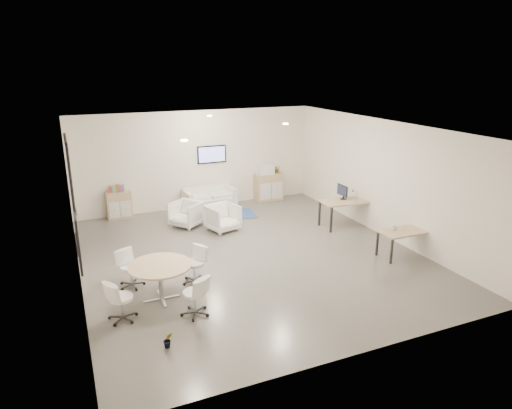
{
  "coord_description": "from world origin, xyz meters",
  "views": [
    {
      "loc": [
        -4.04,
        -9.81,
        4.64
      ],
      "look_at": [
        0.35,
        0.4,
        1.19
      ],
      "focal_mm": 32.0,
      "sensor_mm": 36.0,
      "label": 1
    }
  ],
  "objects_px": {
    "desk_front": "(405,233)",
    "sideboard_left": "(119,205)",
    "round_table": "(160,269)",
    "sideboard_right": "(269,187)",
    "armchair_left": "(186,213)",
    "loveseat": "(209,199)",
    "desk_rear": "(346,203)",
    "armchair_right": "(223,216)"
  },
  "relations": [
    {
      "from": "desk_rear",
      "to": "desk_front",
      "type": "relative_size",
      "value": 1.21
    },
    {
      "from": "armchair_right",
      "to": "desk_front",
      "type": "relative_size",
      "value": 0.65
    },
    {
      "from": "sideboard_right",
      "to": "armchair_left",
      "type": "height_order",
      "value": "sideboard_right"
    },
    {
      "from": "sideboard_right",
      "to": "desk_front",
      "type": "height_order",
      "value": "sideboard_right"
    },
    {
      "from": "loveseat",
      "to": "armchair_left",
      "type": "distance_m",
      "value": 1.75
    },
    {
      "from": "desk_rear",
      "to": "round_table",
      "type": "relative_size",
      "value": 1.21
    },
    {
      "from": "sideboard_right",
      "to": "armchair_left",
      "type": "relative_size",
      "value": 1.17
    },
    {
      "from": "loveseat",
      "to": "armchair_left",
      "type": "height_order",
      "value": "armchair_left"
    },
    {
      "from": "desk_rear",
      "to": "armchair_right",
      "type": "bearing_deg",
      "value": 167.53
    },
    {
      "from": "sideboard_left",
      "to": "armchair_left",
      "type": "xyz_separation_m",
      "value": [
        1.73,
        -1.53,
        -0.01
      ]
    },
    {
      "from": "sideboard_left",
      "to": "desk_front",
      "type": "distance_m",
      "value": 8.47
    },
    {
      "from": "armchair_right",
      "to": "loveseat",
      "type": "bearing_deg",
      "value": 67.83
    },
    {
      "from": "desk_front",
      "to": "round_table",
      "type": "bearing_deg",
      "value": 178.77
    },
    {
      "from": "desk_front",
      "to": "armchair_left",
      "type": "bearing_deg",
      "value": 136.29
    },
    {
      "from": "armchair_right",
      "to": "desk_rear",
      "type": "height_order",
      "value": "armchair_right"
    },
    {
      "from": "desk_front",
      "to": "round_table",
      "type": "height_order",
      "value": "round_table"
    },
    {
      "from": "desk_front",
      "to": "round_table",
      "type": "relative_size",
      "value": 1.01
    },
    {
      "from": "loveseat",
      "to": "desk_rear",
      "type": "bearing_deg",
      "value": -48.62
    },
    {
      "from": "sideboard_right",
      "to": "round_table",
      "type": "relative_size",
      "value": 0.75
    },
    {
      "from": "sideboard_left",
      "to": "armchair_right",
      "type": "height_order",
      "value": "sideboard_left"
    },
    {
      "from": "loveseat",
      "to": "desk_front",
      "type": "xyz_separation_m",
      "value": [
        3.3,
        -5.62,
        0.26
      ]
    },
    {
      "from": "desk_front",
      "to": "sideboard_left",
      "type": "bearing_deg",
      "value": 136.97
    },
    {
      "from": "armchair_right",
      "to": "round_table",
      "type": "relative_size",
      "value": 0.65
    },
    {
      "from": "armchair_right",
      "to": "desk_rear",
      "type": "distance_m",
      "value": 3.64
    },
    {
      "from": "loveseat",
      "to": "desk_rear",
      "type": "xyz_separation_m",
      "value": [
        3.21,
        -3.17,
        0.36
      ]
    },
    {
      "from": "round_table",
      "to": "desk_rear",
      "type": "bearing_deg",
      "value": 20.88
    },
    {
      "from": "armchair_left",
      "to": "round_table",
      "type": "bearing_deg",
      "value": -58.32
    },
    {
      "from": "armchair_left",
      "to": "desk_front",
      "type": "distance_m",
      "value": 6.16
    },
    {
      "from": "loveseat",
      "to": "round_table",
      "type": "bearing_deg",
      "value": -120.84
    },
    {
      "from": "sideboard_left",
      "to": "loveseat",
      "type": "distance_m",
      "value": 2.86
    },
    {
      "from": "loveseat",
      "to": "desk_rear",
      "type": "height_order",
      "value": "desk_rear"
    },
    {
      "from": "loveseat",
      "to": "desk_front",
      "type": "bearing_deg",
      "value": -63.59
    },
    {
      "from": "sideboard_right",
      "to": "loveseat",
      "type": "xyz_separation_m",
      "value": [
        -2.25,
        -0.16,
        -0.14
      ]
    },
    {
      "from": "sideboard_left",
      "to": "sideboard_right",
      "type": "xyz_separation_m",
      "value": [
        5.1,
        -0.04,
        0.06
      ]
    },
    {
      "from": "sideboard_left",
      "to": "round_table",
      "type": "height_order",
      "value": "sideboard_left"
    },
    {
      "from": "desk_front",
      "to": "armchair_right",
      "type": "bearing_deg",
      "value": 135.59
    },
    {
      "from": "armchair_left",
      "to": "desk_front",
      "type": "xyz_separation_m",
      "value": [
        4.43,
        -4.29,
        0.19
      ]
    },
    {
      "from": "sideboard_left",
      "to": "armchair_right",
      "type": "distance_m",
      "value": 3.47
    },
    {
      "from": "sideboard_left",
      "to": "loveseat",
      "type": "bearing_deg",
      "value": -3.96
    },
    {
      "from": "sideboard_left",
      "to": "loveseat",
      "type": "xyz_separation_m",
      "value": [
        2.85,
        -0.2,
        -0.08
      ]
    },
    {
      "from": "armchair_right",
      "to": "desk_rear",
      "type": "relative_size",
      "value": 0.54
    },
    {
      "from": "sideboard_right",
      "to": "round_table",
      "type": "height_order",
      "value": "sideboard_right"
    }
  ]
}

